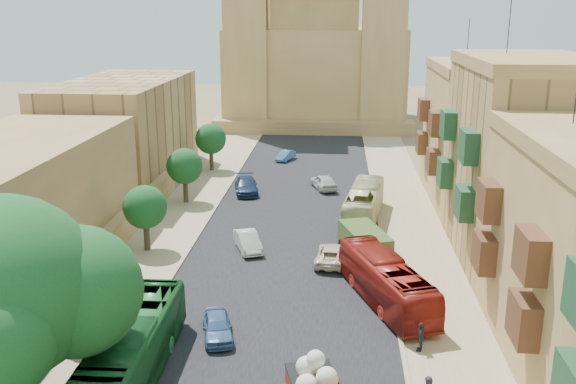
# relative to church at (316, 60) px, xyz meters

# --- Properties ---
(road_surface) EXTENTS (14.00, 140.00, 0.01)m
(road_surface) POSITION_rel_church_xyz_m (0.00, -48.61, -9.51)
(road_surface) COLOR black
(road_surface) RESTS_ON ground
(sidewalk_east) EXTENTS (5.00, 140.00, 0.01)m
(sidewalk_east) POSITION_rel_church_xyz_m (9.50, -48.61, -9.51)
(sidewalk_east) COLOR #9C8866
(sidewalk_east) RESTS_ON ground
(sidewalk_west) EXTENTS (5.00, 140.00, 0.01)m
(sidewalk_west) POSITION_rel_church_xyz_m (-9.50, -48.61, -9.51)
(sidewalk_west) COLOR #9C8866
(sidewalk_west) RESTS_ON ground
(kerb_east) EXTENTS (0.25, 140.00, 0.12)m
(kerb_east) POSITION_rel_church_xyz_m (7.00, -48.61, -9.46)
(kerb_east) COLOR #9C8866
(kerb_east) RESTS_ON ground
(kerb_west) EXTENTS (0.25, 140.00, 0.12)m
(kerb_west) POSITION_rel_church_xyz_m (-7.00, -48.61, -9.46)
(kerb_west) COLOR #9C8866
(kerb_west) RESTS_ON ground
(townhouse_c) EXTENTS (9.00, 14.00, 17.40)m
(townhouse_c) POSITION_rel_church_xyz_m (15.95, -53.61, -2.61)
(townhouse_c) COLOR tan
(townhouse_c) RESTS_ON ground
(townhouse_d) EXTENTS (9.00, 14.00, 15.90)m
(townhouse_d) POSITION_rel_church_xyz_m (15.95, -39.61, -3.36)
(townhouse_d) COLOR #A7814B
(townhouse_d) RESTS_ON ground
(west_wall) EXTENTS (1.00, 40.00, 1.80)m
(west_wall) POSITION_rel_church_xyz_m (-12.50, -58.61, -8.62)
(west_wall) COLOR #A7814B
(west_wall) RESTS_ON ground
(west_building_mid) EXTENTS (10.00, 22.00, 10.00)m
(west_building_mid) POSITION_rel_church_xyz_m (-18.00, -34.61, -4.52)
(west_building_mid) COLOR tan
(west_building_mid) RESTS_ON ground
(church) EXTENTS (28.00, 22.50, 36.30)m
(church) POSITION_rel_church_xyz_m (0.00, 0.00, 0.00)
(church) COLOR #A7814B
(church) RESTS_ON ground
(ficus_tree) EXTENTS (9.85, 9.07, 9.85)m
(ficus_tree) POSITION_rel_church_xyz_m (-9.41, -74.61, -3.69)
(ficus_tree) COLOR #3A2D1D
(ficus_tree) RESTS_ON ground
(street_tree_a) EXTENTS (3.48, 3.48, 5.35)m
(street_tree_a) POSITION_rel_church_xyz_m (-10.00, -66.61, -5.93)
(street_tree_a) COLOR #3A2D1D
(street_tree_a) RESTS_ON ground
(street_tree_b) EXTENTS (3.12, 3.12, 4.80)m
(street_tree_b) POSITION_rel_church_xyz_m (-10.00, -54.61, -6.31)
(street_tree_b) COLOR #3A2D1D
(street_tree_b) RESTS_ON ground
(street_tree_c) EXTENTS (3.20, 3.20, 4.92)m
(street_tree_c) POSITION_rel_church_xyz_m (-10.00, -42.61, -6.22)
(street_tree_c) COLOR #3A2D1D
(street_tree_c) RESTS_ON ground
(street_tree_d) EXTENTS (3.30, 3.30, 5.08)m
(street_tree_d) POSITION_rel_church_xyz_m (-10.00, -30.61, -6.12)
(street_tree_d) COLOR #3A2D1D
(street_tree_d) RESTS_ON ground
(olive_pickup) EXTENTS (3.72, 5.62, 2.14)m
(olive_pickup) POSITION_rel_church_xyz_m (5.51, -55.11, -8.47)
(olive_pickup) COLOR #3D5720
(olive_pickup) RESTS_ON ground
(bus_green_north) EXTENTS (2.61, 10.65, 2.96)m
(bus_green_north) POSITION_rel_church_xyz_m (-5.80, -70.73, -8.04)
(bus_green_north) COLOR #195F27
(bus_green_north) RESTS_ON ground
(bus_red_east) EXTENTS (5.59, 10.15, 2.77)m
(bus_red_east) POSITION_rel_church_xyz_m (6.50, -62.03, -8.13)
(bus_red_east) COLOR maroon
(bus_red_east) RESTS_ON ground
(bus_cream_east) EXTENTS (3.85, 10.37, 2.82)m
(bus_cream_east) POSITION_rel_church_xyz_m (5.75, -46.38, -8.10)
(bus_cream_east) COLOR beige
(bus_cream_east) RESTS_ON ground
(car_blue_a) EXTENTS (2.35, 3.94, 1.26)m
(car_blue_a) POSITION_rel_church_xyz_m (-2.62, -66.85, -8.89)
(car_blue_a) COLOR #3E6694
(car_blue_a) RESTS_ON ground
(car_white_a) EXTENTS (2.73, 4.27, 1.33)m
(car_white_a) POSITION_rel_church_xyz_m (-2.79, -54.04, -8.85)
(car_white_a) COLOR beige
(car_white_a) RESTS_ON ground
(car_cream) EXTENTS (2.42, 4.59, 1.23)m
(car_cream) POSITION_rel_church_xyz_m (3.28, -56.04, -8.90)
(car_cream) COLOR beige
(car_cream) RESTS_ON ground
(car_dkblue) EXTENTS (2.94, 5.26, 1.44)m
(car_dkblue) POSITION_rel_church_xyz_m (-5.00, -39.29, -8.80)
(car_dkblue) COLOR #162847
(car_dkblue) RESTS_ON ground
(car_white_b) EXTENTS (2.97, 4.53, 1.43)m
(car_white_b) POSITION_rel_church_xyz_m (2.24, -37.33, -8.80)
(car_white_b) COLOR beige
(car_white_b) RESTS_ON ground
(car_blue_b) EXTENTS (2.25, 3.57, 1.11)m
(car_blue_b) POSITION_rel_church_xyz_m (-2.43, -25.39, -8.96)
(car_blue_b) COLOR teal
(car_blue_b) RESTS_ON ground
(pedestrian_c) EXTENTS (0.60, 0.98, 1.56)m
(pedestrian_c) POSITION_rel_church_xyz_m (7.90, -67.44, -8.73)
(pedestrian_c) COLOR #27282E
(pedestrian_c) RESTS_ON ground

